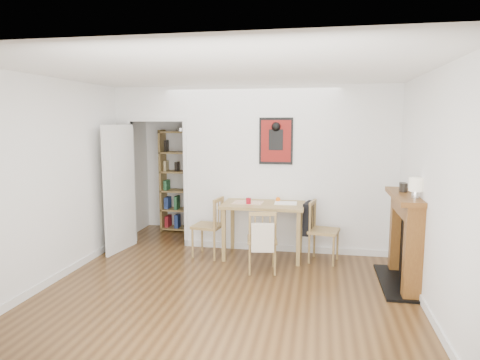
% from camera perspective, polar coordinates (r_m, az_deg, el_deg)
% --- Properties ---
extents(ground, '(5.20, 5.20, 0.00)m').
position_cam_1_polar(ground, '(5.75, -0.87, -13.09)').
color(ground, brown).
rests_on(ground, ground).
extents(room_shell, '(5.20, 5.20, 5.20)m').
position_cam_1_polar(room_shell, '(6.72, 2.23, 1.38)').
color(room_shell, silver).
rests_on(room_shell, ground).
extents(dining_table, '(1.22, 0.78, 0.83)m').
position_cam_1_polar(dining_table, '(6.46, 3.15, -3.98)').
color(dining_table, olive).
rests_on(dining_table, ground).
extents(chair_left, '(0.52, 0.52, 0.92)m').
position_cam_1_polar(chair_left, '(6.57, -4.31, -6.22)').
color(chair_left, '#A07D4A').
rests_on(chair_left, ground).
extents(chair_right, '(0.58, 0.53, 0.90)m').
position_cam_1_polar(chair_right, '(6.41, 10.94, -6.62)').
color(chair_right, '#A07D4A').
rests_on(chair_right, ground).
extents(chair_front, '(0.50, 0.55, 0.87)m').
position_cam_1_polar(chair_front, '(5.90, 2.96, -8.01)').
color(chair_front, '#A07D4A').
rests_on(chair_front, ground).
extents(bookshelf, '(0.80, 0.32, 1.90)m').
position_cam_1_polar(bookshelf, '(8.07, -7.72, -0.20)').
color(bookshelf, olive).
rests_on(bookshelf, ground).
extents(fireplace, '(0.45, 1.25, 1.16)m').
position_cam_1_polar(fireplace, '(5.79, 21.24, -7.06)').
color(fireplace, brown).
rests_on(fireplace, ground).
extents(red_glass, '(0.07, 0.07, 0.09)m').
position_cam_1_polar(red_glass, '(6.36, 1.13, -2.82)').
color(red_glass, maroon).
rests_on(red_glass, dining_table).
extents(orange_fruit, '(0.07, 0.07, 0.07)m').
position_cam_1_polar(orange_fruit, '(6.56, 5.08, -2.60)').
color(orange_fruit, orange).
rests_on(orange_fruit, dining_table).
extents(placemat, '(0.46, 0.35, 0.00)m').
position_cam_1_polar(placemat, '(6.47, 1.06, -3.02)').
color(placemat, beige).
rests_on(placemat, dining_table).
extents(notebook, '(0.33, 0.25, 0.02)m').
position_cam_1_polar(notebook, '(6.43, 6.12, -3.09)').
color(notebook, white).
rests_on(notebook, dining_table).
extents(mantel_lamp, '(0.16, 0.16, 0.24)m').
position_cam_1_polar(mantel_lamp, '(5.36, 22.37, -0.70)').
color(mantel_lamp, silver).
rests_on(mantel_lamp, fireplace).
extents(ceramic_jar_a, '(0.10, 0.10, 0.11)m').
position_cam_1_polar(ceramic_jar_a, '(5.81, 20.97, -0.95)').
color(ceramic_jar_a, black).
rests_on(ceramic_jar_a, fireplace).
extents(ceramic_jar_b, '(0.08, 0.08, 0.10)m').
position_cam_1_polar(ceramic_jar_b, '(5.95, 20.84, -0.79)').
color(ceramic_jar_b, black).
rests_on(ceramic_jar_b, fireplace).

